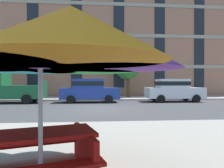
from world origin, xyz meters
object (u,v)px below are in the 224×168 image
object	(u,v)px
street_tree_middle	(127,68)
patio_umbrella	(40,49)
sedan_white	(173,90)
pickup_green	(5,89)
picnic_table	(34,151)
street_tree_left	(6,62)
sedan_blue	(90,90)

from	to	relation	value
street_tree_middle	patio_umbrella	distance (m)	16.48
sedan_white	patio_umbrella	world-z (taller)	patio_umbrella
patio_umbrella	sedan_white	bearing A→B (deg)	61.58
pickup_green	picnic_table	world-z (taller)	pickup_green
sedan_white	street_tree_middle	bearing A→B (deg)	133.44
pickup_green	street_tree_left	xyz separation A→B (m)	(-1.08, 2.67, 2.28)
pickup_green	street_tree_middle	xyz separation A→B (m)	(9.60, 3.33, 1.87)
sedan_blue	picnic_table	size ratio (longest dim) A/B	2.04
street_tree_middle	picnic_table	bearing A→B (deg)	-104.11
sedan_white	street_tree_middle	world-z (taller)	street_tree_middle
street_tree_left	patio_umbrella	distance (m)	16.92
picnic_table	pickup_green	bearing A→B (deg)	114.80
pickup_green	sedan_white	size ratio (longest dim) A/B	1.16
sedan_blue	sedan_white	size ratio (longest dim) A/B	1.00
sedan_white	patio_umbrella	distance (m)	14.48
street_tree_left	sedan_white	bearing A→B (deg)	-10.91
sedan_white	picnic_table	world-z (taller)	sedan_white
sedan_blue	street_tree_left	bearing A→B (deg)	159.79
street_tree_left	street_tree_middle	bearing A→B (deg)	3.55
street_tree_left	picnic_table	distance (m)	16.65
picnic_table	street_tree_left	bearing A→B (deg)	114.32
street_tree_left	picnic_table	world-z (taller)	street_tree_left
picnic_table	sedan_white	bearing A→B (deg)	60.06
sedan_white	street_tree_left	world-z (taller)	street_tree_left
sedan_white	picnic_table	distance (m)	14.19
street_tree_left	street_tree_middle	size ratio (longest dim) A/B	1.09
sedan_blue	street_tree_left	world-z (taller)	street_tree_left
pickup_green	street_tree_middle	bearing A→B (deg)	19.12
street_tree_middle	sedan_blue	bearing A→B (deg)	-135.96
sedan_white	street_tree_middle	size ratio (longest dim) A/B	1.06
sedan_white	street_tree_left	xyz separation A→B (m)	(-13.83, 2.67, 2.36)
sedan_white	street_tree_left	bearing A→B (deg)	169.09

